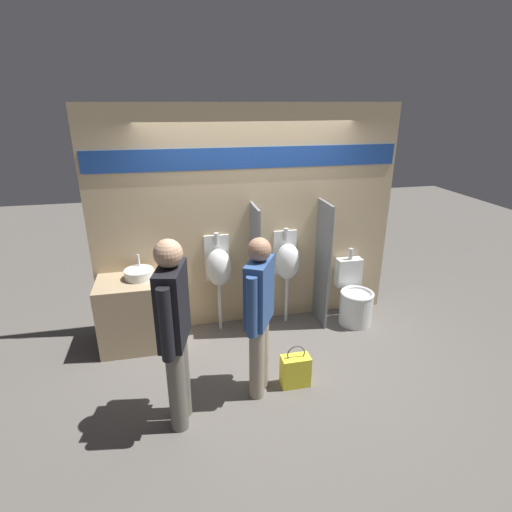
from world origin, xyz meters
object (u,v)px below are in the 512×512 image
urinal_far (287,262)px  toilet (354,300)px  person_in_vest (174,328)px  cell_phone (158,282)px  urinal_near_counter (219,267)px  shopping_bag (295,370)px  person_with_lanyard (259,312)px  sink_basin (139,274)px

urinal_far → toilet: (0.86, -0.19, -0.53)m
urinal_far → person_in_vest: person_in_vest is taller
cell_phone → urinal_far: urinal_far is taller
urinal_near_counter → shopping_bag: size_ratio=2.69×
urinal_near_counter → person_with_lanyard: 1.28m
cell_phone → sink_basin: bearing=140.4°
urinal_far → person_with_lanyard: 1.42m
urinal_far → person_with_lanyard: bearing=-117.3°
sink_basin → person_with_lanyard: 1.63m
urinal_near_counter → urinal_far: 0.86m
person_with_lanyard → urinal_near_counter: bearing=38.4°
urinal_near_counter → shopping_bag: 1.54m
urinal_near_counter → person_with_lanyard: bearing=-80.3°
sink_basin → cell_phone: bearing=-39.6°
sink_basin → shopping_bag: 2.03m
shopping_bag → urinal_near_counter: bearing=115.3°
person_with_lanyard → shopping_bag: (0.38, 0.00, -0.72)m
toilet → shopping_bag: 1.56m
urinal_far → shopping_bag: bearing=-102.2°
person_in_vest → person_with_lanyard: person_in_vest is taller
cell_phone → toilet: (2.43, 0.08, -0.53)m
person_with_lanyard → shopping_bag: person_with_lanyard is taller
sink_basin → person_with_lanyard: (1.13, -1.17, 0.01)m
sink_basin → urinal_near_counter: bearing=5.8°
cell_phone → shopping_bag: 1.76m
sink_basin → urinal_far: urinal_far is taller
urinal_far → person_in_vest: (-1.42, -1.50, 0.12)m
urinal_near_counter → urinal_far: size_ratio=1.00×
cell_phone → person_with_lanyard: size_ratio=0.09×
cell_phone → urinal_far: 1.59m
sink_basin → urinal_near_counter: (0.92, 0.09, -0.04)m
toilet → person_with_lanyard: person_with_lanyard is taller
urinal_near_counter → toilet: bearing=-6.4°
urinal_near_counter → toilet: 1.82m
toilet → person_in_vest: person_in_vest is taller
cell_phone → urinal_far: size_ratio=0.11×
sink_basin → shopping_bag: bearing=-37.6°
sink_basin → person_in_vest: size_ratio=0.19×
toilet → cell_phone: bearing=-178.2°
sink_basin → urinal_far: 1.78m
toilet → person_with_lanyard: 1.94m
urinal_far → person_with_lanyard: (-0.65, -1.26, 0.05)m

